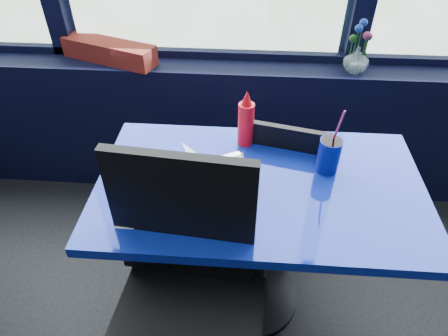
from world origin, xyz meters
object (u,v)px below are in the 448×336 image
Objects in this scene: chair_near_front at (184,293)px; ketchup_bottle at (246,121)px; near_table at (257,217)px; chair_near_back at (275,178)px; flower_vase at (357,57)px; planter_box at (109,51)px; food_basket at (204,175)px; soda_cup at (329,155)px.

chair_near_front is 4.40× the size of ketchup_bottle.
chair_near_back is (0.08, 0.33, -0.08)m from near_table.
planter_box is at bearing 178.45° from flower_vase.
flower_vase is at bearing 60.41° from near_table.
near_table is 0.30m from food_basket.
flower_vase is (0.70, 1.21, 0.27)m from chair_near_front.
near_table is 1.00m from flower_vase.
soda_cup is at bearing 11.71° from food_basket.
planter_box is 1.83× the size of soda_cup.
chair_near_front reaches higher than near_table.
flower_vase is 0.79m from ketchup_bottle.
chair_near_back is at bearing -127.70° from flower_vase.
near_table is at bearing 1.35° from food_basket.
soda_cup is at bearing -106.67° from flower_vase.
chair_near_front reaches higher than flower_vase.
food_basket is 0.30m from ketchup_bottle.
ketchup_bottle is 0.35m from soda_cup.
food_basket is (-0.67, -0.84, -0.09)m from flower_vase.
ketchup_bottle is (-0.06, 0.24, 0.29)m from near_table.
chair_near_back is 0.44m from soda_cup.
flower_vase is at bearing 47.56° from ketchup_bottle.
chair_near_front reaches higher than planter_box.
soda_cup reaches higher than chair_near_back.
food_basket is at bearing -128.82° from flower_vase.
flower_vase reaches higher than chair_near_back.
food_basket reaches higher than near_table.
flower_vase is 0.92× the size of soda_cup.
chair_near_front is 0.42m from food_basket.
ketchup_bottle is at bearing 59.27° from food_basket.
planter_box is 1.98× the size of flower_vase.
chair_near_back is at bearing 29.75° from ketchup_bottle.
ketchup_bottle is at bearing 104.57° from near_table.
flower_vase reaches higher than food_basket.
chair_near_back is 3.50× the size of ketchup_bottle.
food_basket is at bearing -176.90° from near_table.
ketchup_bottle is at bearing 155.12° from soda_cup.
near_table is at bearing -158.68° from soda_cup.
near_table is 1.41× the size of chair_near_back.
soda_cup is at bearing 50.24° from chair_near_front.
chair_near_front is 1.42m from flower_vase.
soda_cup is at bearing 138.81° from chair_near_back.
planter_box is 1.27m from flower_vase.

